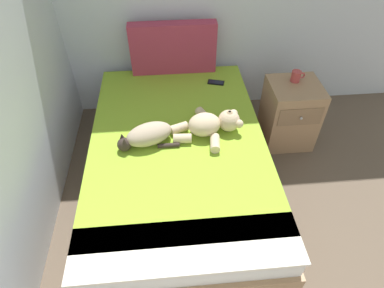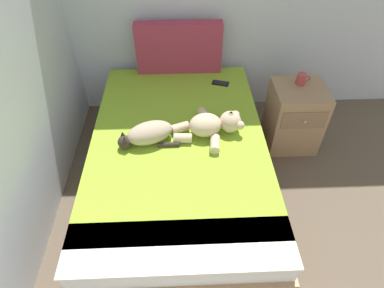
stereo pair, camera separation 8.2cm
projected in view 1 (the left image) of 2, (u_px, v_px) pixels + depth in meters
bed at (179, 162)px, 2.59m from camera, size 1.35×2.08×0.50m
patterned_cushion at (173, 48)px, 2.93m from camera, size 0.78×0.12×0.47m
cat at (147, 135)px, 2.33m from camera, size 0.44×0.30×0.15m
teddy_bear at (211, 124)px, 2.41m from camera, size 0.55×0.48×0.18m
cell_phone at (216, 82)px, 2.94m from camera, size 0.16×0.11×0.01m
nightstand at (289, 114)px, 2.95m from camera, size 0.44×0.45×0.60m
mug at (296, 76)px, 2.76m from camera, size 0.12×0.08×0.09m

